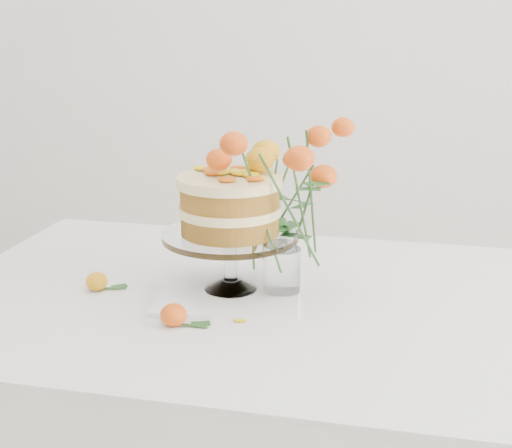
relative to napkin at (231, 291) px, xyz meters
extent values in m
cube|color=white|center=(0.08, 2.00, 0.59)|extent=(4.00, 0.04, 2.70)
cube|color=tan|center=(0.08, 0.00, -0.03)|extent=(1.40, 0.90, 0.04)
cylinder|color=tan|center=(-0.54, 0.37, -0.41)|extent=(0.06, 0.06, 0.71)
cube|color=white|center=(0.08, 0.00, -0.01)|extent=(1.42, 0.92, 0.01)
cube|color=white|center=(0.08, 0.46, -0.11)|extent=(1.42, 0.01, 0.20)
cube|color=white|center=(0.00, 0.00, 0.00)|extent=(0.33, 0.33, 0.01)
cylinder|color=white|center=(0.00, 0.00, 0.07)|extent=(0.03, 0.03, 0.09)
cylinder|color=white|center=(0.00, 0.00, 0.12)|extent=(0.29, 0.29, 0.01)
cylinder|color=olive|center=(0.00, 0.00, 0.15)|extent=(0.25, 0.25, 0.04)
cylinder|color=#FFE9A4|center=(0.00, 0.00, 0.18)|extent=(0.26, 0.26, 0.02)
cylinder|color=olive|center=(0.00, 0.00, 0.21)|extent=(0.25, 0.25, 0.04)
cylinder|color=#FFE9A4|center=(0.00, 0.00, 0.24)|extent=(0.27, 0.27, 0.02)
cylinder|color=white|center=(0.11, 0.02, 0.00)|extent=(0.07, 0.07, 0.01)
cylinder|color=white|center=(0.11, 0.02, 0.05)|extent=(0.08, 0.08, 0.09)
ellipsoid|color=#FFA716|center=(-0.29, -0.05, 0.02)|extent=(0.05, 0.05, 0.04)
cylinder|color=#2C5622|center=(-0.26, -0.04, 0.00)|extent=(0.06, 0.02, 0.00)
ellipsoid|color=#E24A0B|center=(-0.06, -0.19, 0.02)|extent=(0.05, 0.05, 0.04)
cylinder|color=#2C5622|center=(-0.03, -0.19, 0.00)|extent=(0.06, 0.01, 0.01)
ellipsoid|color=yellow|center=(-0.04, -0.10, 0.00)|extent=(0.03, 0.02, 0.00)
ellipsoid|color=yellow|center=(0.06, -0.14, 0.00)|extent=(0.03, 0.02, 0.00)
camera|label=1|loc=(0.37, -1.39, 0.57)|focal=50.00mm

